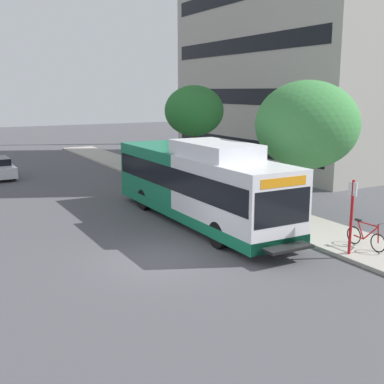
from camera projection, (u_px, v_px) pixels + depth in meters
name	position (u px, v px, depth m)	size (l,w,h in m)	color
ground_plane	(89.00, 211.00, 23.58)	(120.00, 120.00, 0.00)	#4C4C51
sidewalk_curb	(233.00, 202.00, 25.18)	(3.00, 56.00, 0.14)	#A8A399
transit_bus	(198.00, 184.00, 21.30)	(2.58, 12.25, 3.65)	white
bus_stop_sign_pole	(352.00, 212.00, 16.69)	(0.10, 0.36, 2.60)	red
bicycle_parked	(366.00, 237.00, 17.56)	(0.52, 1.76, 1.02)	black
street_tree_near_stop	(307.00, 125.00, 21.20)	(4.47, 4.47, 6.00)	#4C3823
street_tree_mid_block	(194.00, 111.00, 29.16)	(3.52, 3.52, 5.86)	#4C3823
lattice_comm_tower	(245.00, 61.00, 52.49)	(1.10, 1.10, 26.70)	#B7B7BC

